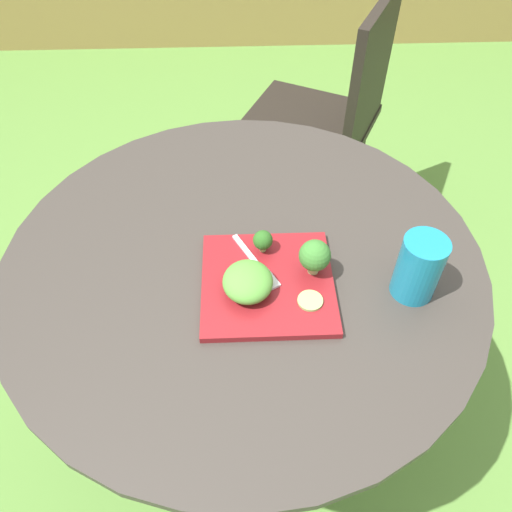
{
  "coord_description": "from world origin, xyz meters",
  "views": [
    {
      "loc": [
        -0.0,
        -0.67,
        1.49
      ],
      "look_at": [
        0.02,
        -0.04,
        0.78
      ],
      "focal_mm": 35.73,
      "sensor_mm": 36.0,
      "label": 1
    }
  ],
  "objects_px": {
    "salad_plate": "(269,283)",
    "fork": "(259,266)",
    "drinking_glass": "(419,270)",
    "patio_chair": "(334,108)"
  },
  "relations": [
    {
      "from": "salad_plate",
      "to": "fork",
      "type": "distance_m",
      "value": 0.04
    },
    {
      "from": "salad_plate",
      "to": "drinking_glass",
      "type": "relative_size",
      "value": 1.91
    },
    {
      "from": "patio_chair",
      "to": "drinking_glass",
      "type": "xyz_separation_m",
      "value": [
        -0.01,
        -0.97,
        0.27
      ]
    },
    {
      "from": "salad_plate",
      "to": "fork",
      "type": "relative_size",
      "value": 1.7
    },
    {
      "from": "fork",
      "to": "patio_chair",
      "type": "bearing_deg",
      "value": 71.97
    },
    {
      "from": "patio_chair",
      "to": "drinking_glass",
      "type": "relative_size",
      "value": 7.05
    },
    {
      "from": "drinking_glass",
      "to": "salad_plate",
      "type": "bearing_deg",
      "value": 175.48
    },
    {
      "from": "drinking_glass",
      "to": "fork",
      "type": "relative_size",
      "value": 0.89
    },
    {
      "from": "drinking_glass",
      "to": "fork",
      "type": "xyz_separation_m",
      "value": [
        -0.28,
        0.06,
        -0.04
      ]
    },
    {
      "from": "patio_chair",
      "to": "fork",
      "type": "height_order",
      "value": "patio_chair"
    }
  ]
}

